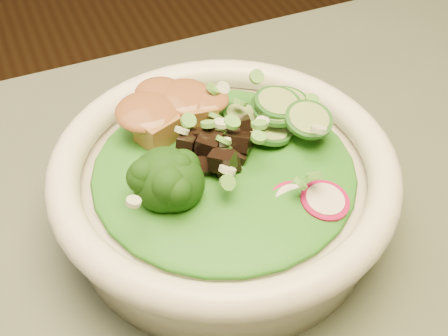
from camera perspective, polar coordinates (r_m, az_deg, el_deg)
name	(u,v)px	position (r m, az deg, el deg)	size (l,w,h in m)	color
salad_bowl	(224,187)	(0.43, 0.00, -1.73)	(0.24, 0.24, 0.06)	silver
lettuce_bed	(224,167)	(0.42, 0.00, 0.10)	(0.18, 0.18, 0.02)	#185F14
broccoli_florets	(167,200)	(0.38, -5.21, -2.96)	(0.07, 0.06, 0.04)	black
radish_slices	(297,204)	(0.39, 6.69, -3.30)	(0.10, 0.04, 0.02)	maroon
cucumber_slices	(278,115)	(0.45, 4.97, 4.82)	(0.06, 0.06, 0.03)	#85AA5E
mushroom_heap	(212,147)	(0.42, -1.11, 1.92)	(0.06, 0.06, 0.04)	black
tofu_cubes	(166,120)	(0.44, -5.34, 4.41)	(0.08, 0.05, 0.03)	olive
peanut_sauce	(165,107)	(0.44, -5.44, 5.57)	(0.06, 0.05, 0.01)	brown
scallion_garnish	(224,144)	(0.41, 0.00, 2.17)	(0.17, 0.17, 0.02)	#56A239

